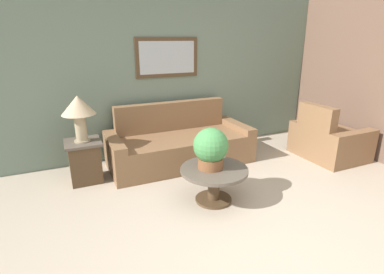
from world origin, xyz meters
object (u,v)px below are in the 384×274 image
object	(u,v)px
couch_main	(179,145)
coffee_table	(214,177)
armchair	(328,140)
table_lamp	(78,109)
potted_plant_on_table	(211,148)
side_table	(85,161)

from	to	relation	value
couch_main	coffee_table	bearing A→B (deg)	-93.66
armchair	table_lamp	bearing A→B (deg)	78.75
couch_main	potted_plant_on_table	size ratio (longest dim) A/B	4.50
side_table	potted_plant_on_table	world-z (taller)	potted_plant_on_table
side_table	armchair	bearing A→B (deg)	-11.35
couch_main	armchair	distance (m)	2.48
coffee_table	table_lamp	bearing A→B (deg)	138.00
coffee_table	potted_plant_on_table	bearing A→B (deg)	132.19
side_table	potted_plant_on_table	distance (m)	1.82
couch_main	coffee_table	distance (m)	1.31
potted_plant_on_table	table_lamp	bearing A→B (deg)	138.16
armchair	side_table	bearing A→B (deg)	78.75
side_table	table_lamp	size ratio (longest dim) A/B	0.94
side_table	table_lamp	xyz separation A→B (m)	(0.00, 0.00, 0.74)
couch_main	table_lamp	world-z (taller)	table_lamp
armchair	side_table	world-z (taller)	armchair
coffee_table	potted_plant_on_table	xyz separation A→B (m)	(-0.03, 0.04, 0.37)
armchair	coffee_table	xyz separation A→B (m)	(-2.42, -0.47, 0.02)
couch_main	armchair	size ratio (longest dim) A/B	2.16
armchair	table_lamp	distance (m)	3.92
coffee_table	side_table	distance (m)	1.83
couch_main	armchair	world-z (taller)	same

